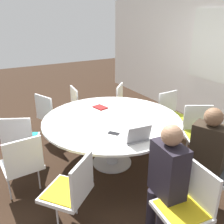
{
  "coord_description": "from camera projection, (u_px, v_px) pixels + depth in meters",
  "views": [
    {
      "loc": [
        2.82,
        -1.59,
        2.13
      ],
      "look_at": [
        0.0,
        0.0,
        0.83
      ],
      "focal_mm": 40.0,
      "sensor_mm": 36.0,
      "label": 1
    }
  ],
  "objects": [
    {
      "name": "ground_plane",
      "position": [
        112.0,
        162.0,
        3.8
      ],
      "size": [
        16.0,
        16.0,
        0.0
      ],
      "primitive_type": "plane",
      "color": "black"
    },
    {
      "name": "conference_table",
      "position": [
        112.0,
        125.0,
        3.56
      ],
      "size": [
        1.95,
        1.95,
        0.73
      ],
      "color": "#B7B7BC",
      "rests_on": "ground_plane"
    },
    {
      "name": "chair_0",
      "position": [
        188.0,
        203.0,
        2.28
      ],
      "size": [
        0.48,
        0.46,
        0.85
      ],
      "rotation": [
        0.0,
        0.0,
        9.32
      ],
      "color": "silver",
      "rests_on": "ground_plane"
    },
    {
      "name": "chair_2",
      "position": [
        199.0,
        130.0,
        3.68
      ],
      "size": [
        0.58,
        0.59,
        0.85
      ],
      "rotation": [
        0.0,
        0.0,
        10.49
      ],
      "color": "silver",
      "rests_on": "ground_plane"
    },
    {
      "name": "chair_3",
      "position": [
        172.0,
        113.0,
        4.31
      ],
      "size": [
        0.45,
        0.47,
        0.85
      ],
      "rotation": [
        0.0,
        0.0,
        11.06
      ],
      "color": "silver",
      "rests_on": "ground_plane"
    },
    {
      "name": "chair_4",
      "position": [
        126.0,
        103.0,
        4.78
      ],
      "size": [
        0.61,
        0.61,
        0.85
      ],
      "rotation": [
        0.0,
        0.0,
        11.79
      ],
      "color": "silver",
      "rests_on": "ground_plane"
    },
    {
      "name": "chair_5",
      "position": [
        81.0,
        105.0,
        4.68
      ],
      "size": [
        0.48,
        0.46,
        0.85
      ],
      "rotation": [
        0.0,
        0.0,
        12.46
      ],
      "color": "silver",
      "rests_on": "ground_plane"
    },
    {
      "name": "chair_6",
      "position": [
        51.0,
        113.0,
        4.3
      ],
      "size": [
        0.57,
        0.56,
        0.85
      ],
      "rotation": [
        0.0,
        0.0,
        12.96
      ],
      "color": "silver",
      "rests_on": "ground_plane"
    },
    {
      "name": "chair_7",
      "position": [
        20.0,
        138.0,
        3.46
      ],
      "size": [
        0.57,
        0.58,
        0.85
      ],
      "rotation": [
        0.0,
        0.0,
        13.69
      ],
      "color": "silver",
      "rests_on": "ground_plane"
    },
    {
      "name": "chair_8",
      "position": [
        22.0,
        162.0,
        2.9
      ],
      "size": [
        0.45,
        0.47,
        0.85
      ],
      "rotation": [
        0.0,
        0.0,
        14.2
      ],
      "color": "silver",
      "rests_on": "ground_plane"
    },
    {
      "name": "chair_9",
      "position": [
        71.0,
        188.0,
        2.47
      ],
      "size": [
        0.6,
        0.61,
        0.85
      ],
      "rotation": [
        0.0,
        0.0,
        14.82
      ],
      "color": "silver",
      "rests_on": "ground_plane"
    },
    {
      "name": "person_0",
      "position": [
        167.0,
        173.0,
        2.38
      ],
      "size": [
        0.38,
        0.29,
        1.2
      ],
      "rotation": [
        0.0,
        0.0,
        9.32
      ],
      "color": "#231E28",
      "rests_on": "ground_plane"
    },
    {
      "name": "person_1",
      "position": [
        208.0,
        151.0,
        2.76
      ],
      "size": [
        0.42,
        0.35,
        1.2
      ],
      "rotation": [
        0.0,
        0.0,
        9.83
      ],
      "color": "#2D2319",
      "rests_on": "ground_plane"
    },
    {
      "name": "laptop",
      "position": [
        137.0,
        137.0,
        2.89
      ],
      "size": [
        0.26,
        0.32,
        0.21
      ],
      "rotation": [
        0.0,
        0.0,
        4.61
      ],
      "color": "#99999E",
      "rests_on": "conference_table"
    },
    {
      "name": "spiral_notebook",
      "position": [
        100.0,
        107.0,
        3.91
      ],
      "size": [
        0.24,
        0.19,
        0.02
      ],
      "color": "maroon",
      "rests_on": "conference_table"
    },
    {
      "name": "cell_phone",
      "position": [
        114.0,
        133.0,
        3.09
      ],
      "size": [
        0.15,
        0.14,
        0.01
      ],
      "color": "black",
      "rests_on": "conference_table"
    },
    {
      "name": "handbag",
      "position": [
        151.0,
        119.0,
        4.97
      ],
      "size": [
        0.36,
        0.16,
        0.28
      ],
      "color": "black",
      "rests_on": "ground_plane"
    }
  ]
}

